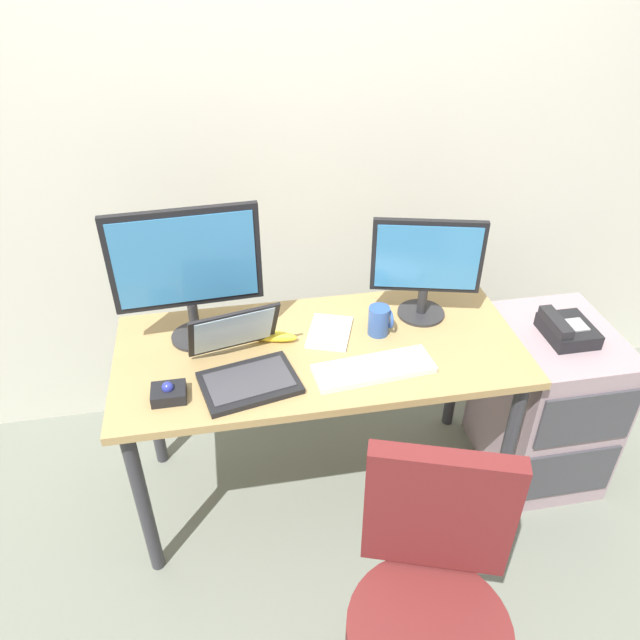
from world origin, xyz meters
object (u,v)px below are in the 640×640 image
monitor_main (186,267)px  monitor_side (426,264)px  file_cabinet (545,402)px  desk_phone (566,329)px  paper_notepad (330,332)px  banana (271,336)px  laptop (244,363)px  keyboard (374,368)px  coffee_mug (380,321)px  office_chair (427,620)px  trackball_mouse (169,393)px

monitor_main → monitor_side: monitor_main is taller
file_cabinet → desk_phone: size_ratio=3.47×
paper_notepad → banana: banana is taller
desk_phone → laptop: (-1.21, -0.06, 0.06)m
keyboard → monitor_main: bearing=153.0°
banana → coffee_mug: bearing=-3.4°
file_cabinet → office_chair: office_chair is taller
office_chair → monitor_main: 1.31m
coffee_mug → monitor_side: bearing=24.9°
office_chair → banana: 1.04m
file_cabinet → coffee_mug: size_ratio=6.25×
banana → monitor_main: bearing=166.4°
monitor_side → trackball_mouse: size_ratio=3.62×
paper_notepad → banana: bearing=-178.6°
monitor_main → paper_notepad: bearing=-7.0°
monitor_main → coffee_mug: 0.71m
monitor_side → desk_phone: bearing=-19.8°
file_cabinet → banana: (-1.10, 0.10, 0.41)m
desk_phone → banana: 1.10m
file_cabinet → keyboard: keyboard is taller
monitor_side → laptop: monitor_side is taller
office_chair → banana: (-0.31, 0.93, 0.34)m
keyboard → trackball_mouse: (-0.68, -0.02, 0.01)m
office_chair → trackball_mouse: (-0.67, 0.68, 0.34)m
office_chair → trackball_mouse: office_chair is taller
monitor_main → keyboard: 0.72m
laptop → banana: bearing=57.7°
monitor_main → banana: monitor_main is taller
desk_phone → banana: (-1.10, 0.12, 0.03)m
laptop → paper_notepad: laptop is taller
monitor_main → coffee_mug: bearing=-7.6°
office_chair → desk_phone: bearing=46.2°
office_chair → paper_notepad: bearing=95.9°
office_chair → monitor_main: monitor_main is taller
monitor_side → trackball_mouse: (-0.94, -0.31, -0.20)m
keyboard → banana: 0.40m
desk_phone → monitor_side: (-0.51, 0.18, 0.23)m
desk_phone → coffee_mug: bearing=172.2°
file_cabinet → coffee_mug: (-0.71, 0.08, 0.44)m
desk_phone → coffee_mug: 0.71m
monitor_side → coffee_mug: monitor_side is taller
coffee_mug → banana: bearing=176.6°
coffee_mug → office_chair: bearing=-95.2°
trackball_mouse → paper_notepad: trackball_mouse is taller
keyboard → laptop: 0.44m
desk_phone → paper_notepad: desk_phone is taller
file_cabinet → trackball_mouse: 1.53m
monitor_main → trackball_mouse: monitor_main is taller
desk_phone → paper_notepad: size_ratio=0.96×
trackball_mouse → file_cabinet: bearing=5.8°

